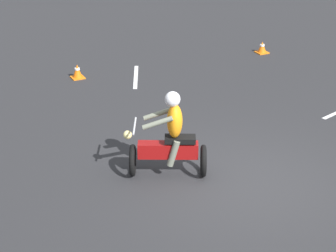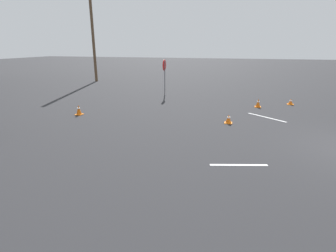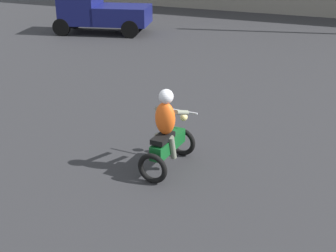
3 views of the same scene
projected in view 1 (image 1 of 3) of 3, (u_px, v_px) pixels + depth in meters
ground_plane at (248, 183)px, 11.85m from camera, size 120.00×120.00×0.00m
motorcycle_rider_foreground at (170, 140)px, 11.83m from camera, size 1.19×1.52×1.66m
traffic_cone_near_right at (77, 72)px, 16.70m from camera, size 0.32×0.32×0.36m
traffic_cone_mid_left at (262, 47)px, 18.55m from camera, size 0.32×0.32×0.33m
lane_stripe_nw at (136, 77)px, 16.84m from camera, size 1.57×0.82×0.01m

